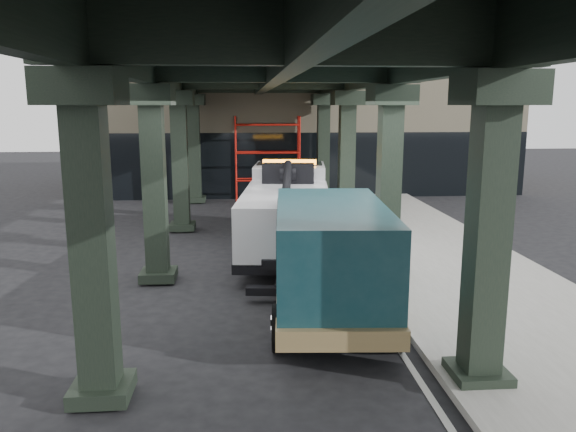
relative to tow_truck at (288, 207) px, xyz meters
name	(u,v)px	position (x,y,z in m)	size (l,w,h in m)	color
ground	(296,304)	(-0.21, -5.07, -1.37)	(90.00, 90.00, 0.00)	black
sidewalk	(454,271)	(4.29, -3.07, -1.30)	(5.00, 40.00, 0.15)	gray
lane_stripe	(352,276)	(1.49, -3.07, -1.37)	(0.12, 38.00, 0.01)	silver
viaduct	(273,65)	(-0.61, -3.07, 4.09)	(7.40, 32.00, 6.40)	black
building	(298,114)	(1.79, 14.93, 2.63)	(22.00, 10.00, 8.00)	#C6B793
scaffolding	(267,156)	(-0.21, 9.58, 0.74)	(3.08, 0.88, 4.00)	red
tow_truck	(288,207)	(0.00, 0.00, 0.00)	(3.29, 8.78, 2.81)	black
towed_van	(329,254)	(0.45, -5.64, -0.04)	(2.81, 6.25, 2.47)	#11363E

